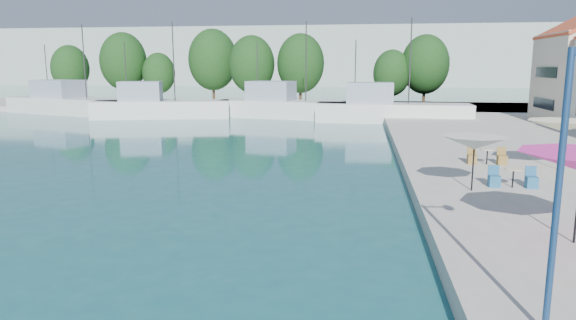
% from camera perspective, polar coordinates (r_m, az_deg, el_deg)
% --- Properties ---
extents(quay_far, '(90.00, 16.00, 0.60)m').
position_cam_1_polar(quay_far, '(65.18, -2.35, 5.93)').
color(quay_far, '#A9A699').
rests_on(quay_far, ground).
extents(hill_west, '(180.00, 40.00, 16.00)m').
position_cam_1_polar(hill_west, '(160.53, -4.05, 11.27)').
color(hill_west, '#9CABA0').
rests_on(hill_west, ground).
extents(hill_east, '(140.00, 40.00, 12.00)m').
position_cam_1_polar(hill_east, '(180.52, 20.07, 9.94)').
color(hill_east, '#9CABA0').
rests_on(hill_east, ground).
extents(trawler_01, '(18.42, 10.21, 10.20)m').
position_cam_1_polar(trawler_01, '(63.43, -22.77, 5.71)').
color(trawler_01, silver).
rests_on(trawler_01, ground).
extents(trawler_02, '(14.37, 6.96, 10.20)m').
position_cam_1_polar(trawler_02, '(55.38, -14.22, 5.65)').
color(trawler_02, silver).
rests_on(trawler_02, ground).
extents(trawler_03, '(15.95, 7.17, 10.20)m').
position_cam_1_polar(trawler_03, '(53.79, 0.00, 5.83)').
color(trawler_03, silver).
rests_on(trawler_03, ground).
extents(trawler_04, '(14.73, 4.15, 10.20)m').
position_cam_1_polar(trawler_04, '(50.67, 11.11, 5.36)').
color(trawler_04, silver).
rests_on(trawler_04, ground).
extents(tree_01, '(5.22, 5.22, 7.72)m').
position_cam_1_polar(tree_01, '(80.15, -23.05, 9.35)').
color(tree_01, '#3F2B19').
rests_on(tree_01, quay_far).
extents(tree_02, '(6.32, 6.32, 9.35)m').
position_cam_1_polar(tree_02, '(75.32, -17.82, 10.38)').
color(tree_02, '#3F2B19').
rests_on(tree_02, quay_far).
extents(tree_03, '(4.46, 4.46, 6.60)m').
position_cam_1_polar(tree_03, '(73.65, -14.17, 9.33)').
color(tree_03, '#3F2B19').
rests_on(tree_03, quay_far).
extents(tree_04, '(6.55, 6.55, 9.70)m').
position_cam_1_polar(tree_04, '(71.01, -8.35, 10.96)').
color(tree_04, '#3F2B19').
rests_on(tree_04, quay_far).
extents(tree_05, '(5.83, 5.83, 8.63)m').
position_cam_1_polar(tree_05, '(66.41, -4.05, 10.55)').
color(tree_05, '#3F2B19').
rests_on(tree_05, quay_far).
extents(tree_06, '(5.96, 5.96, 8.82)m').
position_cam_1_polar(tree_06, '(65.65, 1.41, 10.68)').
color(tree_06, '#3F2B19').
rests_on(tree_06, quay_far).
extents(tree_07, '(4.59, 4.59, 6.79)m').
position_cam_1_polar(tree_07, '(65.59, 11.47, 9.45)').
color(tree_07, '#3F2B19').
rests_on(tree_07, quay_far).
extents(tree_08, '(5.81, 5.81, 8.60)m').
position_cam_1_polar(tree_08, '(66.14, 15.00, 10.22)').
color(tree_08, '#3F2B19').
rests_on(tree_08, quay_far).
extents(umbrella_white, '(2.47, 2.47, 2.10)m').
position_cam_1_polar(umbrella_white, '(20.63, 20.02, 1.80)').
color(umbrella_white, black).
rests_on(umbrella_white, quay_right).
extents(umbrella_cream, '(3.06, 3.06, 2.29)m').
position_cam_1_polar(umbrella_cream, '(26.51, 28.19, 3.36)').
color(umbrella_cream, black).
rests_on(umbrella_cream, quay_right).
extents(cafe_table_02, '(1.82, 0.70, 0.76)m').
position_cam_1_polar(cafe_table_02, '(22.02, 23.70, -2.09)').
color(cafe_table_02, black).
rests_on(cafe_table_02, quay_right).
extents(cafe_table_03, '(1.82, 0.70, 0.76)m').
position_cam_1_polar(cafe_table_03, '(26.76, 21.23, 0.15)').
color(cafe_table_03, black).
rests_on(cafe_table_03, quay_right).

